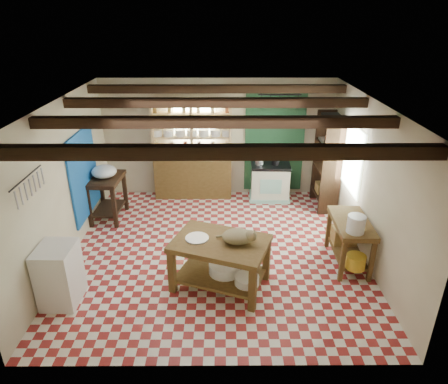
{
  "coord_description": "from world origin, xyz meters",
  "views": [
    {
      "loc": [
        0.1,
        -5.98,
        3.86
      ],
      "look_at": [
        0.13,
        0.3,
        1.01
      ],
      "focal_mm": 32.0,
      "sensor_mm": 36.0,
      "label": 1
    }
  ],
  "objects_px": {
    "right_counter": "(349,242)",
    "cat": "(238,236)",
    "prep_table": "(108,198)",
    "stove": "(270,182)",
    "white_cabinet": "(59,275)",
    "work_table": "(220,263)"
  },
  "relations": [
    {
      "from": "white_cabinet",
      "to": "prep_table",
      "type": "bearing_deg",
      "value": 90.88
    },
    {
      "from": "work_table",
      "to": "prep_table",
      "type": "height_order",
      "value": "prep_table"
    },
    {
      "from": "white_cabinet",
      "to": "right_counter",
      "type": "xyz_separation_m",
      "value": [
        4.4,
        0.94,
        -0.05
      ]
    },
    {
      "from": "stove",
      "to": "cat",
      "type": "relative_size",
      "value": 1.84
    },
    {
      "from": "work_table",
      "to": "right_counter",
      "type": "height_order",
      "value": "right_counter"
    },
    {
      "from": "stove",
      "to": "cat",
      "type": "bearing_deg",
      "value": -102.46
    },
    {
      "from": "stove",
      "to": "right_counter",
      "type": "xyz_separation_m",
      "value": [
        1.03,
        -2.51,
        -0.01
      ]
    },
    {
      "from": "white_cabinet",
      "to": "cat",
      "type": "bearing_deg",
      "value": 8.38
    },
    {
      "from": "prep_table",
      "to": "cat",
      "type": "distance_m",
      "value": 3.4
    },
    {
      "from": "work_table",
      "to": "prep_table",
      "type": "xyz_separation_m",
      "value": [
        -2.27,
        2.2,
        0.06
      ]
    },
    {
      "from": "prep_table",
      "to": "cat",
      "type": "xyz_separation_m",
      "value": [
        2.52,
        -2.24,
        0.44
      ]
    },
    {
      "from": "stove",
      "to": "cat",
      "type": "height_order",
      "value": "cat"
    },
    {
      "from": "work_table",
      "to": "prep_table",
      "type": "distance_m",
      "value": 3.16
    },
    {
      "from": "prep_table",
      "to": "stove",
      "type": "bearing_deg",
      "value": 17.6
    },
    {
      "from": "prep_table",
      "to": "work_table",
      "type": "bearing_deg",
      "value": -41.51
    },
    {
      "from": "right_counter",
      "to": "work_table",
      "type": "bearing_deg",
      "value": -162.77
    },
    {
      "from": "white_cabinet",
      "to": "right_counter",
      "type": "height_order",
      "value": "white_cabinet"
    },
    {
      "from": "stove",
      "to": "right_counter",
      "type": "relative_size",
      "value": 0.76
    },
    {
      "from": "right_counter",
      "to": "cat",
      "type": "xyz_separation_m",
      "value": [
        -1.86,
        -0.63,
        0.49
      ]
    },
    {
      "from": "prep_table",
      "to": "right_counter",
      "type": "bearing_deg",
      "value": -17.6
    },
    {
      "from": "stove",
      "to": "white_cabinet",
      "type": "relative_size",
      "value": 0.93
    },
    {
      "from": "work_table",
      "to": "cat",
      "type": "relative_size",
      "value": 3.01
    }
  ]
}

